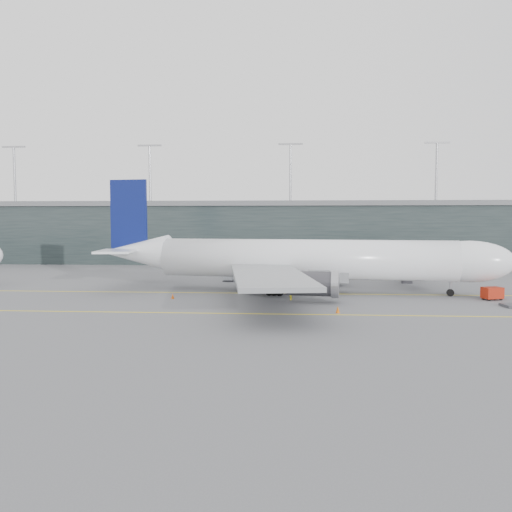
{
  "coord_description": "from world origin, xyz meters",
  "views": [
    {
      "loc": [
        4.73,
        -75.38,
        10.41
      ],
      "look_at": [
        -0.01,
        -4.0,
        5.41
      ],
      "focal_mm": 35.0,
      "sensor_mm": 36.0,
      "label": 1
    }
  ],
  "objects": [
    {
      "name": "uld_b",
      "position": [
        -2.12,
        12.3,
        1.08
      ],
      "size": [
        2.57,
        2.21,
        2.06
      ],
      "rotation": [
        0.0,
        0.0,
        0.19
      ],
      "color": "#38383D",
      "rests_on": "ground"
    },
    {
      "name": "cone_wing_port",
      "position": [
        8.64,
        11.09,
        0.32
      ],
      "size": [
        0.4,
        0.4,
        0.64
      ],
      "primitive_type": "cone",
      "color": "orange",
      "rests_on": "ground"
    },
    {
      "name": "taxiline_b",
      "position": [
        0.0,
        -20.0,
        0.01
      ],
      "size": [
        160.0,
        0.25,
        0.02
      ],
      "primitive_type": "cube",
      "color": "yellow",
      "rests_on": "ground"
    },
    {
      "name": "main_aircraft",
      "position": [
        6.59,
        -2.23,
        4.74
      ],
      "size": [
        60.19,
        56.08,
        16.89
      ],
      "rotation": [
        0.0,
        0.0,
        -0.14
      ],
      "color": "white",
      "rests_on": "ground"
    },
    {
      "name": "cone_wing_stbd",
      "position": [
        10.28,
        -18.92,
        0.39
      ],
      "size": [
        0.49,
        0.49,
        0.79
      ],
      "primitive_type": "cone",
      "color": "orange",
      "rests_on": "ground"
    },
    {
      "name": "jet_bridge",
      "position": [
        25.19,
        22.41,
        4.29
      ],
      "size": [
        6.8,
        42.54,
        5.73
      ],
      "rotation": [
        0.0,
        0.0,
        -0.1
      ],
      "color": "#2D2D32",
      "rests_on": "ground"
    },
    {
      "name": "terminal",
      "position": [
        -0.0,
        58.0,
        7.62
      ],
      "size": [
        240.0,
        36.0,
        29.0
      ],
      "color": "#1E282A",
      "rests_on": "ground"
    },
    {
      "name": "cone_tail",
      "position": [
        -10.85,
        -9.85,
        0.35
      ],
      "size": [
        0.45,
        0.45,
        0.71
      ],
      "primitive_type": "cone",
      "color": "#D2500B",
      "rests_on": "ground"
    },
    {
      "name": "cone_nose",
      "position": [
        33.93,
        -4.52,
        0.33
      ],
      "size": [
        0.42,
        0.42,
        0.66
      ],
      "primitive_type": "cone",
      "color": "orange",
      "rests_on": "ground"
    },
    {
      "name": "gse_cart",
      "position": [
        31.6,
        -8.04,
        0.94
      ],
      "size": [
        2.86,
        2.27,
        1.7
      ],
      "rotation": [
        0.0,
        0.0,
        0.31
      ],
      "color": "#A01D0B",
      "rests_on": "ground"
    },
    {
      "name": "uld_a",
      "position": [
        -5.71,
        9.7,
        0.88
      ],
      "size": [
        1.92,
        1.56,
        1.68
      ],
      "rotation": [
        0.0,
        0.0,
        -0.05
      ],
      "color": "#38383D",
      "rests_on": "ground"
    },
    {
      "name": "taxiline_lead_main",
      "position": [
        5.0,
        20.0,
        0.01
      ],
      "size": [
        0.25,
        60.0,
        0.02
      ],
      "primitive_type": "cube",
      "color": "yellow",
      "rests_on": "ground"
    },
    {
      "name": "ground",
      "position": [
        0.0,
        0.0,
        0.0
      ],
      "size": [
        320.0,
        320.0,
        0.0
      ],
      "primitive_type": "plane",
      "color": "#5C5C61",
      "rests_on": "ground"
    },
    {
      "name": "uld_c",
      "position": [
        -1.4,
        9.75,
        0.86
      ],
      "size": [
        1.86,
        1.51,
        1.64
      ],
      "rotation": [
        0.0,
        0.0,
        0.04
      ],
      "color": "#38383D",
      "rests_on": "ground"
    },
    {
      "name": "taxiline_a",
      "position": [
        0.0,
        -4.0,
        0.01
      ],
      "size": [
        160.0,
        0.25,
        0.02
      ],
      "primitive_type": "cube",
      "color": "yellow",
      "rests_on": "ground"
    }
  ]
}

